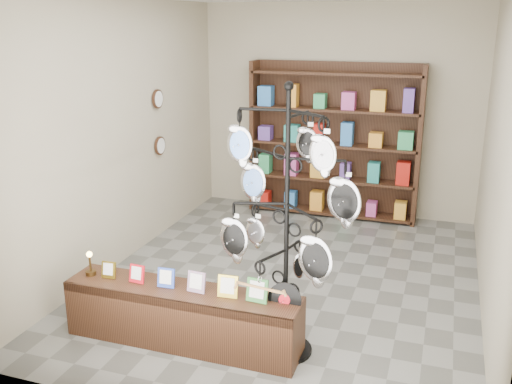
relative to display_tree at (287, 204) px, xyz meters
The scene contains 6 objects.
ground 1.99m from the display_tree, 104.18° to the left, with size 5.00×5.00×0.00m, color slate.
room_envelope 1.56m from the display_tree, 104.18° to the left, with size 5.00×5.00×5.00m.
display_tree is the anchor object (origin of this frame).
front_shelf 1.40m from the display_tree, 169.71° to the right, with size 2.12×0.43×0.75m.
back_shelving 3.75m from the display_tree, 95.52° to the left, with size 2.42×0.36×2.20m.
wall_clocks 3.22m from the display_tree, 136.33° to the left, with size 0.03×0.24×0.84m.
Camera 1 is at (1.53, -5.61, 2.76)m, focal length 40.00 mm.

